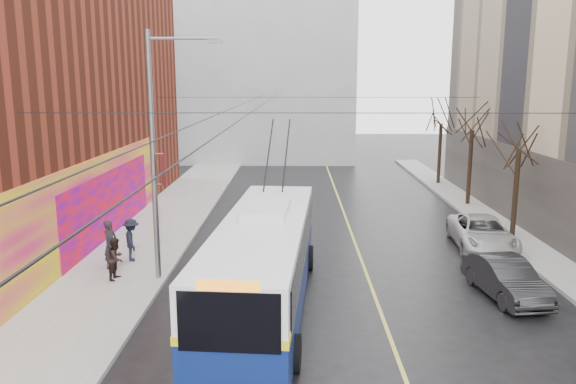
% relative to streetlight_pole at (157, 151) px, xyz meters
% --- Properties ---
extents(sidewalk_left, '(4.00, 60.00, 0.15)m').
position_rel_streetlight_pole_xyz_m(sidewalk_left, '(-1.86, 2.00, -4.77)').
color(sidewalk_left, gray).
rests_on(sidewalk_left, ground).
extents(sidewalk_right, '(2.00, 60.00, 0.15)m').
position_rel_streetlight_pole_xyz_m(sidewalk_right, '(15.14, 2.00, -4.77)').
color(sidewalk_right, gray).
rests_on(sidewalk_right, ground).
extents(lane_line, '(0.12, 50.00, 0.01)m').
position_rel_streetlight_pole_xyz_m(lane_line, '(7.64, 4.00, -4.84)').
color(lane_line, '#BFB74C').
rests_on(lane_line, ground).
extents(building_far, '(20.50, 12.10, 18.00)m').
position_rel_streetlight_pole_xyz_m(building_far, '(0.14, 34.99, 4.17)').
color(building_far, gray).
rests_on(building_far, ground).
extents(streetlight_pole, '(2.65, 0.60, 9.00)m').
position_rel_streetlight_pole_xyz_m(streetlight_pole, '(0.00, 0.00, 0.00)').
color(streetlight_pole, slate).
rests_on(streetlight_pole, ground).
extents(catenary_wires, '(18.00, 60.00, 0.22)m').
position_rel_streetlight_pole_xyz_m(catenary_wires, '(3.60, 4.77, 1.40)').
color(catenary_wires, black).
extents(tree_near, '(3.20, 3.20, 6.40)m').
position_rel_streetlight_pole_xyz_m(tree_near, '(15.14, 6.00, 0.13)').
color(tree_near, black).
rests_on(tree_near, ground).
extents(tree_mid, '(3.20, 3.20, 6.68)m').
position_rel_streetlight_pole_xyz_m(tree_mid, '(15.14, 13.00, 0.41)').
color(tree_mid, black).
rests_on(tree_mid, ground).
extents(tree_far, '(3.20, 3.20, 6.57)m').
position_rel_streetlight_pole_xyz_m(tree_far, '(15.14, 20.00, 0.30)').
color(tree_far, black).
rests_on(tree_far, ground).
extents(pigeons_flying, '(2.91, 3.53, 1.17)m').
position_rel_streetlight_pole_xyz_m(pigeons_flying, '(2.90, -0.12, 2.68)').
color(pigeons_flying, slate).
extents(trolleybus, '(3.47, 12.25, 5.74)m').
position_rel_streetlight_pole_xyz_m(trolleybus, '(3.89, -2.52, -3.25)').
color(trolleybus, '#0B1A55').
rests_on(trolleybus, ground).
extents(parked_car_b, '(1.95, 4.25, 1.35)m').
position_rel_streetlight_pole_xyz_m(parked_car_b, '(12.07, -1.41, -4.17)').
color(parked_car_b, '#252528').
rests_on(parked_car_b, ground).
extents(parked_car_c, '(2.69, 5.20, 1.40)m').
position_rel_streetlight_pole_xyz_m(parked_car_c, '(13.14, 4.32, -4.15)').
color(parked_car_c, '#BCBCBE').
rests_on(parked_car_c, ground).
extents(following_car, '(1.63, 4.02, 1.37)m').
position_rel_streetlight_pole_xyz_m(following_car, '(2.71, 10.14, -4.16)').
color(following_car, '#BABBBF').
rests_on(following_car, ground).
extents(pedestrian_a, '(0.61, 0.78, 1.88)m').
position_rel_streetlight_pole_xyz_m(pedestrian_a, '(-2.24, 1.07, -3.76)').
color(pedestrian_a, black).
rests_on(pedestrian_a, sidewalk_left).
extents(pedestrian_b, '(0.70, 0.84, 1.56)m').
position_rel_streetlight_pole_xyz_m(pedestrian_b, '(-1.63, -0.19, -3.92)').
color(pedestrian_b, black).
rests_on(pedestrian_b, sidewalk_left).
extents(pedestrian_c, '(0.99, 1.27, 1.73)m').
position_rel_streetlight_pole_xyz_m(pedestrian_c, '(-1.68, 1.94, -3.83)').
color(pedestrian_c, black).
rests_on(pedestrian_c, sidewalk_left).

